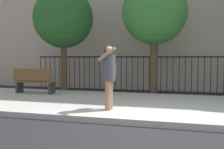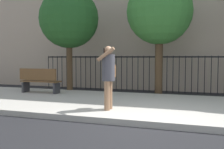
{
  "view_description": "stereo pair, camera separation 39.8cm",
  "coord_description": "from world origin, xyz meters",
  "px_view_note": "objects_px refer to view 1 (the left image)",
  "views": [
    {
      "loc": [
        0.85,
        -5.62,
        1.53
      ],
      "look_at": [
        -1.05,
        1.24,
        1.06
      ],
      "focal_mm": 41.95,
      "sensor_mm": 36.0,
      "label": 1
    },
    {
      "loc": [
        1.23,
        -5.51,
        1.53
      ],
      "look_at": [
        -1.05,
        1.24,
        1.06
      ],
      "focal_mm": 41.95,
      "sensor_mm": 36.0,
      "label": 2
    }
  ],
  "objects_px": {
    "pedestrian_on_phone": "(109,73)",
    "street_tree_far": "(63,19)",
    "street_tree_mid": "(154,13)",
    "street_bench": "(34,80)"
  },
  "relations": [
    {
      "from": "pedestrian_on_phone",
      "to": "street_tree_far",
      "type": "distance_m",
      "value": 4.98
    },
    {
      "from": "street_tree_mid",
      "to": "street_tree_far",
      "type": "height_order",
      "value": "street_tree_mid"
    },
    {
      "from": "pedestrian_on_phone",
      "to": "street_bench",
      "type": "relative_size",
      "value": 1.05
    },
    {
      "from": "street_tree_mid",
      "to": "street_tree_far",
      "type": "xyz_separation_m",
      "value": [
        -3.71,
        -0.41,
        -0.14
      ]
    },
    {
      "from": "pedestrian_on_phone",
      "to": "street_bench",
      "type": "distance_m",
      "value": 4.23
    },
    {
      "from": "street_tree_far",
      "to": "street_tree_mid",
      "type": "bearing_deg",
      "value": 6.29
    },
    {
      "from": "pedestrian_on_phone",
      "to": "street_tree_mid",
      "type": "relative_size",
      "value": 0.37
    },
    {
      "from": "street_bench",
      "to": "street_tree_mid",
      "type": "distance_m",
      "value": 5.34
    },
    {
      "from": "street_tree_far",
      "to": "pedestrian_on_phone",
      "type": "bearing_deg",
      "value": -49.19
    },
    {
      "from": "street_bench",
      "to": "street_tree_far",
      "type": "distance_m",
      "value": 2.87
    }
  ]
}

